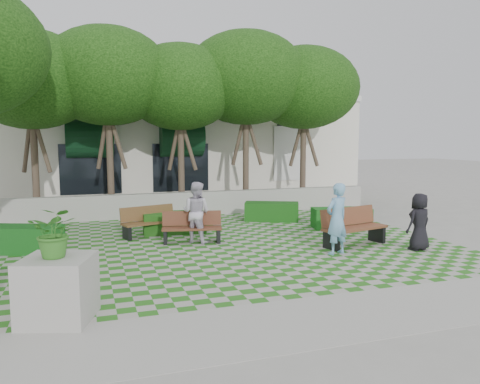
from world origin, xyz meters
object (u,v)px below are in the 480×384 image
object	(u,v)px
person_white	(196,212)
bench_east	(353,227)
hedge_midleft	(174,223)
hedge_west	(22,239)
planter_front	(57,275)
hedge_east	(341,218)
bench_mid	(192,228)
person_dark	(419,222)
hedge_midright	(272,212)
person_blue	(337,219)
bench_west	(150,222)

from	to	relation	value
person_white	bench_east	bearing A→B (deg)	-162.52
hedge_midleft	hedge_west	distance (m)	4.38
hedge_west	planter_front	distance (m)	5.33
hedge_east	bench_mid	bearing A→B (deg)	-173.91
hedge_midleft	person_dark	size ratio (longest dim) A/B	1.25
hedge_west	bench_mid	bearing A→B (deg)	-3.17
person_dark	hedge_west	bearing A→B (deg)	-28.78
bench_mid	hedge_east	distance (m)	5.19
hedge_midright	person_blue	size ratio (longest dim) A/B	1.04
bench_east	hedge_midright	world-z (taller)	bench_east
person_white	bench_mid	bearing A→B (deg)	31.86
bench_east	hedge_midright	bearing A→B (deg)	84.88
hedge_east	hedge_west	distance (m)	9.61
hedge_east	bench_east	bearing A→B (deg)	-113.54
hedge_midright	person_white	xyz separation A→B (m)	(-3.36, -2.55, 0.54)
person_white	hedge_west	bearing A→B (deg)	37.39
bench_east	hedge_midleft	distance (m)	5.43
planter_front	person_dark	distance (m)	9.07
hedge_west	person_dark	bearing A→B (deg)	-17.05
hedge_west	person_blue	distance (m)	8.15
hedge_midright	hedge_midleft	size ratio (longest dim) A/B	1.00
person_white	hedge_east	bearing A→B (deg)	-132.84
hedge_east	hedge_midright	size ratio (longest dim) A/B	1.00
person_dark	planter_front	bearing A→B (deg)	1.93
bench_mid	person_white	xyz separation A→B (m)	(0.12, -0.02, 0.44)
hedge_east	person_white	bearing A→B (deg)	-173.55
hedge_east	person_blue	xyz separation A→B (m)	(-1.95, -3.05, 0.58)
bench_mid	bench_west	bearing A→B (deg)	141.27
bench_west	person_dark	xyz separation A→B (m)	(6.51, -4.04, 0.32)
bench_east	bench_mid	distance (m)	4.51
person_blue	person_white	world-z (taller)	person_blue
hedge_west	hedge_east	bearing A→B (deg)	1.81
person_blue	person_dark	size ratio (longest dim) A/B	1.21
bench_west	hedge_east	distance (m)	6.21
bench_mid	planter_front	bearing A→B (deg)	-111.89
bench_east	planter_front	bearing A→B (deg)	-170.83
bench_west	planter_front	size ratio (longest dim) A/B	0.97
bench_mid	hedge_midleft	bearing A→B (deg)	111.40
bench_mid	bench_west	distance (m)	1.60
hedge_midleft	hedge_west	bearing A→B (deg)	-164.16
hedge_midleft	hedge_midright	bearing A→B (deg)	16.32
bench_east	person_dark	world-z (taller)	person_dark
bench_west	bench_mid	bearing A→B (deg)	-68.14
bench_mid	person_dark	size ratio (longest dim) A/B	1.16
hedge_midright	planter_front	distance (m)	10.12
bench_mid	person_dark	bearing A→B (deg)	-15.05
hedge_midleft	person_blue	size ratio (longest dim) A/B	1.04
bench_east	planter_front	world-z (taller)	planter_front
person_dark	bench_west	bearing A→B (deg)	-43.59
hedge_midright	hedge_east	bearing A→B (deg)	-49.90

